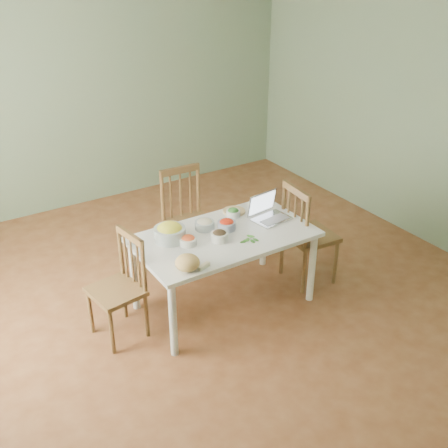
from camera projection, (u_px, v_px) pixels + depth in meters
floor at (205, 298)px, 4.90m from camera, size 5.00×5.00×0.00m
wall_back at (90, 88)px, 6.14m from camera, size 5.00×0.00×2.70m
wall_right at (419, 108)px, 5.46m from camera, size 0.00×5.00×2.70m
dining_table at (224, 270)px, 4.67m from camera, size 1.47×0.83×0.69m
chair_far at (190, 222)px, 5.13m from camera, size 0.45×0.43×0.98m
chair_left at (116, 289)px, 4.26m from camera, size 0.42×0.44×0.88m
chair_right at (310, 233)px, 4.97m from camera, size 0.44×0.46×0.97m
bread_boule at (187, 263)px, 4.01m from camera, size 0.20×0.20×0.12m
butter_stick at (204, 266)px, 4.05m from camera, size 0.11×0.06×0.03m
bowl_squash at (170, 232)px, 4.40m from camera, size 0.27×0.27×0.15m
bowl_carrot at (188, 240)px, 4.35m from camera, size 0.15×0.15×0.08m
bowl_onion at (205, 224)px, 4.58m from camera, size 0.20×0.20×0.09m
bowl_mushroom at (219, 236)px, 4.40m from camera, size 0.15×0.15×0.09m
bowl_redpep at (227, 224)px, 4.57m from camera, size 0.20×0.20×0.09m
bowl_broccoli at (233, 212)px, 4.79m from camera, size 0.16×0.16×0.08m
flatbread at (234, 211)px, 4.87m from camera, size 0.22×0.22×0.02m
basil_bunch at (248, 239)px, 4.42m from camera, size 0.18×0.18×0.02m
laptop at (272, 208)px, 4.70m from camera, size 0.34×0.29×0.22m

